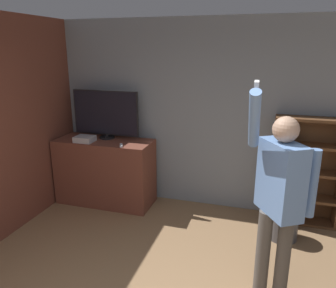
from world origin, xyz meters
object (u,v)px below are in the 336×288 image
Objects in this scene: bookshelf at (299,172)px; person at (279,193)px; television at (106,114)px; game_console at (85,139)px; waste_bin at (283,222)px.

person reaches higher than bookshelf.
game_console is (-0.22, -0.26, -0.33)m from television.
game_console is 2.91m from waste_bin.
game_console reaches higher than waste_bin.
bookshelf is at bearing 7.23° from game_console.
waste_bin is at bearing -108.50° from bookshelf.
television is 2.84m from waste_bin.
game_console is 0.61× the size of waste_bin.
bookshelf is 0.71× the size of person.
television reaches higher than waste_bin.
waste_bin is at bearing -2.72° from game_console.
bookshelf is 3.33× the size of waste_bin.
television is at bearing -177.65° from bookshelf.
bookshelf is (2.96, 0.38, -0.32)m from game_console.
bookshelf reaches higher than waste_bin.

